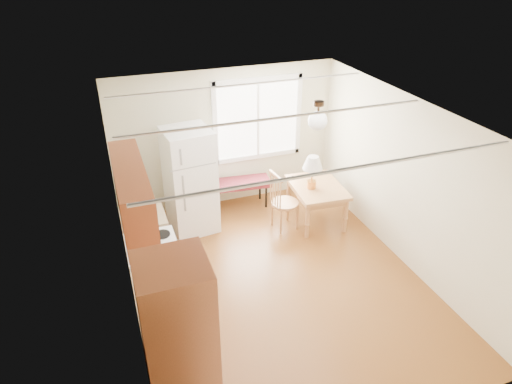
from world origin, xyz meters
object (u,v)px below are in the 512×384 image
chair (280,198)px  bench (237,184)px  refrigerator (190,181)px  dining_table (317,191)px

chair → bench: bearing=109.9°
refrigerator → chair: 1.51m
refrigerator → bench: (0.92, 0.37, -0.41)m
bench → chair: chair is taller
dining_table → bench: bearing=147.1°
refrigerator → dining_table: 2.15m
dining_table → chair: size_ratio=1.10×
refrigerator → bench: refrigerator is taller
dining_table → refrigerator: bearing=170.5°
bench → refrigerator: bearing=-152.1°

